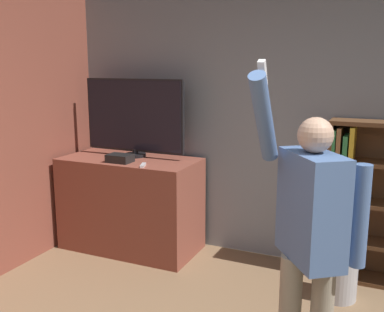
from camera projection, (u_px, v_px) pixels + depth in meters
The scene contains 8 objects.
wall_back at pixel (299, 123), 4.17m from camera, with size 6.68×0.06×2.70m.
tv_ledge at pixel (131, 204), 4.61m from camera, with size 1.38×0.68×0.95m.
television at pixel (134, 117), 4.53m from camera, with size 1.10×0.22×0.79m.
game_console at pixel (120, 158), 4.34m from camera, with size 0.24×0.17×0.08m.
remote_loose at pixel (143, 165), 4.17m from camera, with size 0.08×0.14×0.02m.
bookshelf at pixel (360, 202), 3.90m from camera, with size 0.70×0.28×1.42m.
person at pixel (310, 231), 2.48m from camera, with size 0.60×0.56×1.91m.
waste_bin at pixel (338, 273), 3.65m from camera, with size 0.30×0.30×0.43m.
Camera 1 is at (0.78, -1.37, 1.89)m, focal length 42.00 mm.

